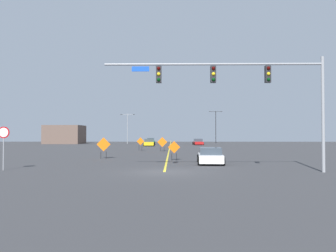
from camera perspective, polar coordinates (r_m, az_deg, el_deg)
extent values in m
plane|color=#38383A|center=(21.16, -0.62, -7.79)|extent=(171.04, 171.04, 0.00)
cube|color=yellow|center=(68.58, 0.35, -3.36)|extent=(0.16, 95.02, 0.01)
cylinder|color=gray|center=(23.05, 24.74, 1.83)|extent=(0.20, 0.20, 7.21)
cylinder|color=gray|center=(21.63, 7.63, 10.32)|extent=(13.63, 0.14, 0.14)
cube|color=black|center=(22.17, 16.51, 8.38)|extent=(0.34, 0.32, 1.05)
sphere|color=#3A0503|center=(22.07, 16.63, 9.35)|extent=(0.22, 0.22, 0.22)
sphere|color=yellow|center=(22.01, 16.63, 8.46)|extent=(0.22, 0.22, 0.22)
sphere|color=black|center=(21.95, 16.64, 7.56)|extent=(0.22, 0.22, 0.22)
cube|color=black|center=(21.51, 7.64, 8.64)|extent=(0.34, 0.32, 1.05)
sphere|color=#3A0503|center=(21.41, 7.69, 9.64)|extent=(0.22, 0.22, 0.22)
sphere|color=yellow|center=(21.34, 7.70, 8.72)|extent=(0.22, 0.22, 0.22)
sphere|color=black|center=(21.28, 7.70, 7.79)|extent=(0.22, 0.22, 0.22)
cube|color=black|center=(21.38, -1.57, 8.69)|extent=(0.34, 0.32, 1.05)
sphere|color=#3A0503|center=(21.27, -1.59, 9.70)|extent=(0.22, 0.22, 0.22)
sphere|color=yellow|center=(21.21, -1.59, 8.77)|extent=(0.22, 0.22, 0.22)
sphere|color=black|center=(21.15, -1.59, 7.84)|extent=(0.22, 0.22, 0.22)
cube|color=#1447B7|center=(21.52, -4.68, 9.59)|extent=(1.10, 0.03, 0.32)
cylinder|color=gray|center=(24.52, -26.07, -4.31)|extent=(0.07, 0.07, 2.10)
cylinder|color=#B20F14|center=(24.49, -26.03, -0.98)|extent=(0.76, 0.03, 0.76)
cylinder|color=white|center=(24.47, -26.05, -0.98)|extent=(0.61, 0.01, 0.61)
cylinder|color=gray|center=(83.17, -6.87, -0.48)|extent=(0.16, 0.16, 7.35)
cylinder|color=gray|center=(83.41, -7.38, 1.95)|extent=(1.51, 0.08, 0.08)
cube|color=#262628|center=(83.52, -7.89, 1.94)|extent=(0.44, 0.24, 0.14)
cylinder|color=gray|center=(83.21, -6.35, 1.95)|extent=(1.51, 0.08, 0.08)
cube|color=#262628|center=(83.12, -5.84, 1.95)|extent=(0.44, 0.24, 0.14)
cylinder|color=black|center=(87.43, 8.08, -0.20)|extent=(0.16, 0.16, 8.34)
cylinder|color=black|center=(87.52, 7.60, 2.44)|extent=(1.46, 0.08, 0.08)
cube|color=#262628|center=(87.44, 7.12, 2.44)|extent=(0.44, 0.24, 0.14)
cylinder|color=black|center=(87.71, 8.54, 2.43)|extent=(1.46, 0.08, 0.08)
cube|color=#262628|center=(87.81, 9.01, 2.43)|extent=(0.44, 0.24, 0.14)
cube|color=orange|center=(33.04, -10.84, -3.07)|extent=(1.34, 0.04, 1.34)
cylinder|color=black|center=(33.14, -11.29, -4.85)|extent=(0.05, 0.05, 0.69)
cylinder|color=black|center=(33.03, -10.40, -4.87)|extent=(0.05, 0.05, 0.69)
cube|color=orange|center=(47.94, -4.68, -2.60)|extent=(1.07, 0.29, 1.09)
cylinder|color=black|center=(48.04, -4.92, -3.74)|extent=(0.05, 0.05, 0.78)
cylinder|color=black|center=(47.90, -4.44, -3.74)|extent=(0.05, 0.05, 0.78)
cube|color=orange|center=(46.64, -0.97, -2.73)|extent=(1.37, 0.16, 1.37)
cylinder|color=black|center=(46.70, -1.30, -3.94)|extent=(0.05, 0.05, 0.56)
cylinder|color=black|center=(46.64, -0.65, -3.95)|extent=(0.05, 0.05, 0.56)
cube|color=orange|center=(30.32, 1.04, -3.60)|extent=(1.09, 0.16, 1.09)
cylinder|color=black|center=(30.34, 0.64, -5.26)|extent=(0.05, 0.05, 0.63)
cylinder|color=black|center=(30.39, 1.44, -5.25)|extent=(0.05, 0.05, 0.63)
cube|color=red|center=(74.70, 5.10, -2.85)|extent=(2.11, 4.56, 0.58)
cube|color=#333D47|center=(74.47, 5.12, -2.39)|extent=(1.81, 2.21, 0.63)
cylinder|color=black|center=(76.38, 5.67, -2.92)|extent=(0.25, 0.65, 0.64)
cylinder|color=black|center=(76.15, 4.24, -2.93)|extent=(0.25, 0.65, 0.64)
cylinder|color=black|center=(73.27, 5.99, -2.98)|extent=(0.25, 0.65, 0.64)
cylinder|color=black|center=(73.04, 4.51, -2.99)|extent=(0.25, 0.65, 0.64)
cube|color=gold|center=(67.55, -3.24, -2.97)|extent=(2.09, 3.91, 0.67)
cube|color=#333D47|center=(67.73, -3.23, -2.44)|extent=(1.82, 1.81, 0.57)
cylinder|color=black|center=(66.25, -4.12, -3.16)|extent=(0.24, 0.65, 0.64)
cylinder|color=black|center=(66.19, -2.43, -3.16)|extent=(0.24, 0.65, 0.64)
cylinder|color=black|center=(68.93, -4.01, -3.09)|extent=(0.24, 0.65, 0.64)
cylinder|color=black|center=(68.87, -2.39, -3.09)|extent=(0.24, 0.65, 0.64)
cube|color=#196B38|center=(77.96, -2.94, -2.74)|extent=(1.86, 3.87, 0.74)
cube|color=#333D47|center=(78.14, -2.94, -2.25)|extent=(1.64, 2.16, 0.58)
cylinder|color=black|center=(76.67, -3.64, -2.92)|extent=(0.24, 0.65, 0.64)
cylinder|color=black|center=(76.59, -2.32, -2.92)|extent=(0.24, 0.65, 0.64)
cylinder|color=black|center=(79.34, -3.54, -2.87)|extent=(0.24, 0.65, 0.64)
cylinder|color=black|center=(79.27, -2.26, -2.87)|extent=(0.24, 0.65, 0.64)
cube|color=white|center=(27.32, 7.14, -5.36)|extent=(2.10, 4.59, 0.60)
cube|color=#333D47|center=(27.06, 7.16, -4.20)|extent=(1.80, 2.57, 0.53)
cylinder|color=black|center=(28.95, 8.81, -5.41)|extent=(0.26, 0.65, 0.64)
cylinder|color=black|center=(28.86, 5.15, -5.44)|extent=(0.26, 0.65, 0.64)
cylinder|color=black|center=(25.83, 9.37, -5.90)|extent=(0.26, 0.65, 0.64)
cylinder|color=black|center=(25.73, 5.27, -5.93)|extent=(0.26, 0.65, 0.64)
cube|color=brown|center=(87.97, -17.05, -1.38)|extent=(8.74, 7.96, 4.57)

